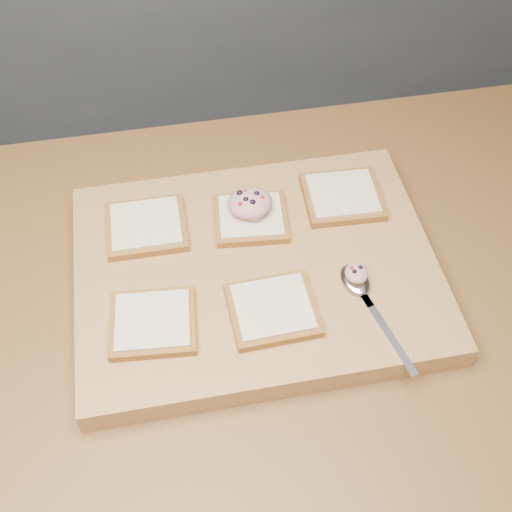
{
  "coord_description": "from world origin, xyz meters",
  "views": [
    {
      "loc": [
        -0.13,
        -0.54,
        1.69
      ],
      "look_at": [
        -0.02,
        0.02,
        0.96
      ],
      "focal_mm": 45.0,
      "sensor_mm": 36.0,
      "label": 1
    }
  ],
  "objects_px": {
    "tuna_salad_dollop": "(250,203)",
    "spoon": "(360,287)",
    "bread_far_center": "(251,218)",
    "cutting_board": "(256,271)"
  },
  "relations": [
    {
      "from": "tuna_salad_dollop",
      "to": "bread_far_center",
      "type": "bearing_deg",
      "value": -93.03
    },
    {
      "from": "cutting_board",
      "to": "spoon",
      "type": "distance_m",
      "value": 0.16
    },
    {
      "from": "cutting_board",
      "to": "spoon",
      "type": "xyz_separation_m",
      "value": [
        0.14,
        -0.07,
        0.03
      ]
    },
    {
      "from": "bread_far_center",
      "to": "spoon",
      "type": "xyz_separation_m",
      "value": [
        0.13,
        -0.16,
        -0.0
      ]
    },
    {
      "from": "cutting_board",
      "to": "bread_far_center",
      "type": "relative_size",
      "value": 4.43
    },
    {
      "from": "tuna_salad_dollop",
      "to": "spoon",
      "type": "bearing_deg",
      "value": -52.25
    },
    {
      "from": "bread_far_center",
      "to": "spoon",
      "type": "height_order",
      "value": "bread_far_center"
    },
    {
      "from": "bread_far_center",
      "to": "cutting_board",
      "type": "bearing_deg",
      "value": -94.85
    },
    {
      "from": "cutting_board",
      "to": "bread_far_center",
      "type": "xyz_separation_m",
      "value": [
        0.01,
        0.08,
        0.03
      ]
    },
    {
      "from": "tuna_salad_dollop",
      "to": "spoon",
      "type": "distance_m",
      "value": 0.21
    }
  ]
}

